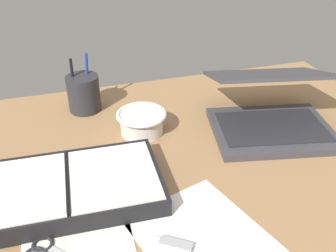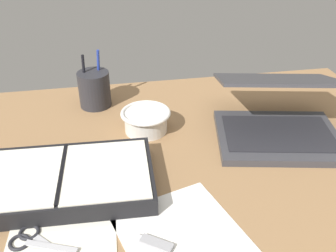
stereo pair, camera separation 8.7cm
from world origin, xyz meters
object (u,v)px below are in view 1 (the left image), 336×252
Objects in this scene: bowl at (141,121)px; pen_cup at (84,93)px; planner at (69,189)px; scissors at (46,252)px; laptop at (270,110)px.

bowl is 0.79× the size of pen_cup.
planner is 3.12× the size of scissors.
laptop is 63.71cm from scissors.
scissors is (-5.13, -13.31, -1.81)cm from planner.
laptop is at bearing -27.96° from pen_cup.
laptop is 2.95× the size of scissors.
planner is at bearing 102.46° from scissors.
laptop reaches higher than pen_cup.
bowl is 1.06× the size of scissors.
scissors is (-25.04, -33.48, -2.84)cm from bowl.
planner is (-19.91, -20.18, -1.02)cm from bowl.
bowl reaches higher than planner.
planner reaches higher than scissors.
pen_cup is at bearing 163.48° from laptop.
planner is 14.37cm from scissors.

